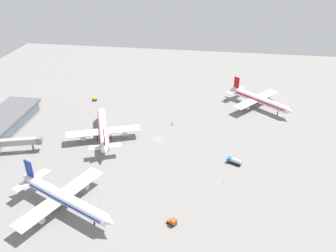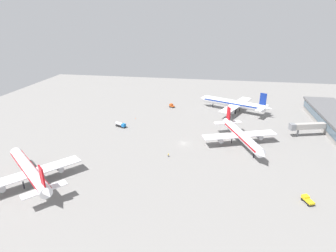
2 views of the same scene
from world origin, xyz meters
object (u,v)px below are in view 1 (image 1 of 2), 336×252
object	(u,v)px
ground_crew_worker	(172,124)
safety_cone_near_gate	(224,182)
airplane_distant	(63,198)
baggage_tug	(173,222)
airplane_taxiing	(103,129)
fuel_truck	(234,161)
pushback_tractor	(95,98)
airplane_at_gate	(258,99)

from	to	relation	value
ground_crew_worker	safety_cone_near_gate	world-z (taller)	ground_crew_worker
airplane_distant	baggage_tug	size ratio (longest dim) A/B	11.82
airplane_taxiing	fuel_truck	distance (m)	63.56
pushback_tractor	baggage_tug	size ratio (longest dim) A/B	1.28
pushback_tractor	ground_crew_worker	world-z (taller)	pushback_tractor
pushback_tractor	baggage_tug	bearing A→B (deg)	10.12
pushback_tractor	fuel_truck	bearing A→B (deg)	34.04
pushback_tractor	ground_crew_worker	bearing A→B (deg)	42.16
airplane_taxiing	fuel_truck	world-z (taller)	airplane_taxiing
baggage_tug	airplane_distant	bearing A→B (deg)	-146.81
airplane_distant	baggage_tug	distance (m)	39.80
airplane_at_gate	ground_crew_worker	world-z (taller)	airplane_at_gate
airplane_at_gate	fuel_truck	world-z (taller)	airplane_at_gate
airplane_distant	safety_cone_near_gate	distance (m)	61.62
fuel_truck	ground_crew_worker	world-z (taller)	fuel_truck
ground_crew_worker	safety_cone_near_gate	xyz separation A→B (m)	(43.82, 27.02, -0.55)
airplane_taxiing	ground_crew_worker	xyz separation A→B (m)	(-17.68, 30.96, -4.01)
pushback_tractor	baggage_tug	distance (m)	109.79
fuel_truck	ground_crew_worker	distance (m)	43.29
airplane_at_gate	ground_crew_worker	size ratio (longest dim) A/B	21.68
pushback_tractor	fuel_truck	xyz separation A→B (m)	(53.24, 81.00, 0.42)
airplane_at_gate	safety_cone_near_gate	bearing A→B (deg)	-64.10
airplane_distant	ground_crew_worker	size ratio (longest dim) A/B	26.56
baggage_tug	ground_crew_worker	bearing A→B (deg)	133.88
airplane_taxiing	pushback_tractor	bearing A→B (deg)	3.70
airplane_at_gate	airplane_distant	distance (m)	121.27
baggage_tug	airplane_taxiing	bearing A→B (deg)	164.28
airplane_distant	baggage_tug	bearing A→B (deg)	22.00
airplane_at_gate	baggage_tug	size ratio (longest dim) A/B	9.65
airplane_at_gate	safety_cone_near_gate	world-z (taller)	airplane_at_gate
airplane_at_gate	safety_cone_near_gate	size ratio (longest dim) A/B	60.35
airplane_at_gate	pushback_tractor	xyz separation A→B (m)	(4.69, -95.00, -3.89)
airplane_at_gate	fuel_truck	xyz separation A→B (m)	(57.92, -14.00, -3.47)
airplane_at_gate	fuel_truck	size ratio (longest dim) A/B	5.56
airplane_distant	ground_crew_worker	xyz separation A→B (m)	(-67.12, 29.82, -4.37)
baggage_tug	airplane_at_gate	bearing A→B (deg)	105.70
airplane_at_gate	ground_crew_worker	xyz separation A→B (m)	(28.06, -45.32, -4.01)
airplane_at_gate	ground_crew_worker	bearing A→B (deg)	-108.05
ground_crew_worker	baggage_tug	bearing A→B (deg)	93.39
airplane_taxiing	baggage_tug	xyz separation A→B (m)	(51.27, 40.69, -3.70)
airplane_at_gate	pushback_tractor	world-z (taller)	airplane_at_gate
safety_cone_near_gate	fuel_truck	bearing A→B (deg)	162.83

